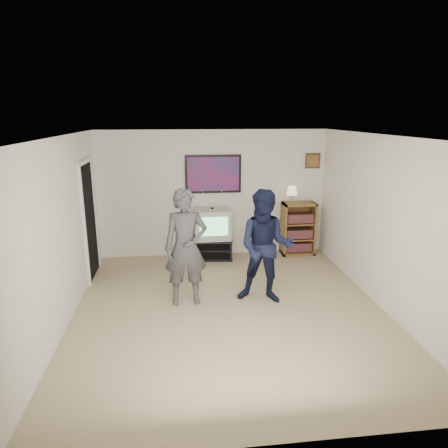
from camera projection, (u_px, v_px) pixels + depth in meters
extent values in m
cube|color=#988A60|center=(230.00, 310.00, 5.86)|extent=(4.50, 5.00, 0.01)
cube|color=white|center=(230.00, 136.00, 5.19)|extent=(4.50, 5.00, 0.01)
cube|color=silver|center=(213.00, 194.00, 7.92)|extent=(4.50, 0.01, 2.50)
cube|color=silver|center=(61.00, 234.00, 5.27)|extent=(0.01, 5.00, 2.50)
cube|color=silver|center=(383.00, 223.00, 5.78)|extent=(0.01, 5.00, 2.50)
cube|color=black|center=(211.00, 239.00, 7.88)|extent=(0.89, 0.55, 0.04)
cube|color=black|center=(211.00, 257.00, 7.98)|extent=(0.89, 0.55, 0.04)
cube|color=black|center=(191.00, 249.00, 7.88)|extent=(0.09, 0.45, 0.42)
cube|color=black|center=(230.00, 247.00, 7.97)|extent=(0.09, 0.45, 0.42)
imported|color=#3D3D41|center=(186.00, 248.00, 5.89)|extent=(0.66, 0.45, 1.76)
imported|color=black|center=(266.00, 247.00, 5.94)|extent=(1.00, 0.88, 1.74)
cube|color=white|center=(188.00, 225.00, 5.98)|extent=(0.07, 0.12, 0.03)
cube|color=white|center=(266.00, 237.00, 6.16)|extent=(0.07, 0.12, 0.03)
cube|color=black|center=(213.00, 174.00, 7.79)|extent=(1.10, 0.03, 0.75)
cube|color=white|center=(185.00, 159.00, 7.65)|extent=(0.28, 0.02, 0.14)
cube|color=#442615|center=(313.00, 161.00, 7.96)|extent=(0.30, 0.03, 0.30)
cube|color=black|center=(89.00, 221.00, 6.87)|extent=(0.03, 0.85, 2.00)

